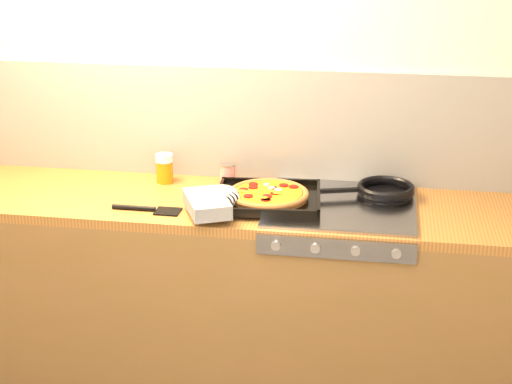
% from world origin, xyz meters
% --- Properties ---
extents(room_shell, '(3.20, 3.20, 3.20)m').
position_xyz_m(room_shell, '(0.00, 1.39, 1.15)').
color(room_shell, white).
rests_on(room_shell, ground).
extents(counter_run, '(3.20, 0.62, 0.90)m').
position_xyz_m(counter_run, '(0.00, 1.10, 0.45)').
color(counter_run, brown).
rests_on(counter_run, ground).
extents(stovetop, '(0.60, 0.56, 0.02)m').
position_xyz_m(stovetop, '(0.45, 1.10, 0.91)').
color(stovetop, gray).
rests_on(stovetop, counter_run).
extents(pizza_on_tray, '(0.57, 0.52, 0.07)m').
position_xyz_m(pizza_on_tray, '(0.09, 1.03, 0.95)').
color(pizza_on_tray, black).
rests_on(pizza_on_tray, stovetop).
extents(frying_pan, '(0.42, 0.30, 0.04)m').
position_xyz_m(frying_pan, '(0.62, 1.22, 0.94)').
color(frying_pan, black).
rests_on(frying_pan, stovetop).
extents(tomato_can, '(0.09, 0.09, 0.10)m').
position_xyz_m(tomato_can, '(-0.06, 1.28, 0.95)').
color(tomato_can, '#A90D13').
rests_on(tomato_can, counter_run).
extents(juice_glass, '(0.09, 0.09, 0.13)m').
position_xyz_m(juice_glass, '(-0.34, 1.27, 0.97)').
color(juice_glass, '#D06B0C').
rests_on(juice_glass, counter_run).
extents(wooden_spoon, '(0.29, 0.14, 0.02)m').
position_xyz_m(wooden_spoon, '(0.18, 1.32, 0.91)').
color(wooden_spoon, '#B3874C').
rests_on(wooden_spoon, counter_run).
extents(black_spatula, '(0.28, 0.09, 0.02)m').
position_xyz_m(black_spatula, '(-0.32, 0.92, 0.91)').
color(black_spatula, black).
rests_on(black_spatula, counter_run).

